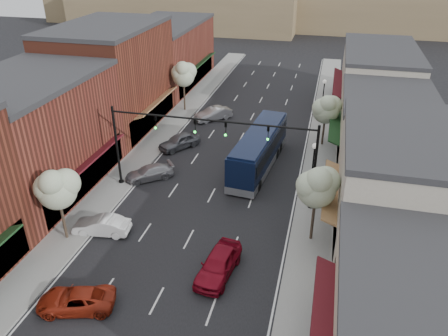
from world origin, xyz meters
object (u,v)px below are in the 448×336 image
Objects in this scene: signal_mast_left at (143,137)px; tree_right_near at (317,186)px; parked_car_b at (102,225)px; parked_car_e at (213,114)px; tree_left_near at (57,188)px; parked_car_c at (149,173)px; parked_car_d at (179,141)px; lamp_post_far at (324,92)px; signal_mast_right at (284,152)px; tree_right_far at (327,108)px; lamp_post_near at (313,160)px; tree_left_far at (184,73)px; red_hatchback at (218,264)px; parked_car_a at (76,300)px; coach_bus at (259,149)px.

signal_mast_left is 1.38× the size of tree_right_near.
parked_car_b is 0.92× the size of parked_car_e.
parked_car_c is (2.28, 9.43, -3.61)m from tree_left_near.
parked_car_c is at bearing 104.27° from signal_mast_left.
tree_right_near is 1.38× the size of parked_car_d.
parked_car_c is at bearing -126.48° from lamp_post_far.
signal_mast_right reaches higher than lamp_post_far.
tree_right_far is at bearing -86.12° from lamp_post_far.
lamp_post_near is 14.02m from parked_car_c.
parked_car_d is (-13.83, 11.98, -3.71)m from tree_right_near.
lamp_post_far is at bearing 7.30° from tree_left_far.
parked_car_b is at bearing -56.88° from parked_car_d.
tree_right_far is at bearing 40.54° from signal_mast_left.
red_hatchback is (11.18, -26.85, -3.81)m from tree_left_far.
parked_car_d is (-13.28, -12.07, -2.27)m from lamp_post_far.
tree_left_far reaches higher than tree_right_far.
signal_mast_right is 20.19m from lamp_post_far.
tree_right_near is at bearing 31.17° from parked_car_c.
signal_mast_left is 1.88× the size of parked_car_a.
tree_left_near reaches higher than red_hatchback.
red_hatchback is (-5.42, -20.85, -3.20)m from tree_right_far.
signal_mast_left reaches higher than lamp_post_far.
tree_right_far is at bearing 134.71° from parked_car_b.
parked_car_b is at bearing -150.09° from signal_mast_right.
lamp_post_near is 12.60m from red_hatchback.
lamp_post_near is 1.03× the size of parked_car_d.
parked_car_e is (1.28, 8.04, -0.01)m from parked_car_d.
tree_left_near is 10.36m from parked_car_c.
signal_mast_left is 24.14m from lamp_post_far.
red_hatchback is (8.54, -8.90, -3.83)m from signal_mast_left.
parked_car_a is at bearing -31.31° from parked_car_c.
parked_car_a is 7.10m from parked_car_b.
signal_mast_left is 1.96× the size of parked_car_c.
signal_mast_right is at bearing -102.85° from tree_right_far.
parked_car_a is 21.58m from parked_car_d.
lamp_post_far is (0.00, 17.50, 0.00)m from lamp_post_near.
signal_mast_right reaches higher than tree_right_near.
tree_left_near is 1.23× the size of red_hatchback.
signal_mast_right is 1.85× the size of lamp_post_near.
tree_right_near is 18.67m from parked_car_d.
coach_bus is 20.66m from parked_car_a.
parked_car_a is at bearing -125.81° from signal_mast_right.
signal_mast_right is at bearing -131.05° from lamp_post_near.
signal_mast_left reaches higher than parked_car_c.
red_hatchback reaches higher than parked_car_d.
signal_mast_left is 4.26m from parked_car_c.
tree_right_near is 1.34× the size of lamp_post_far.
tree_right_near reaches higher than parked_car_e.
signal_mast_right reaches higher than parked_car_a.
tree_left_near is 1.28× the size of lamp_post_far.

